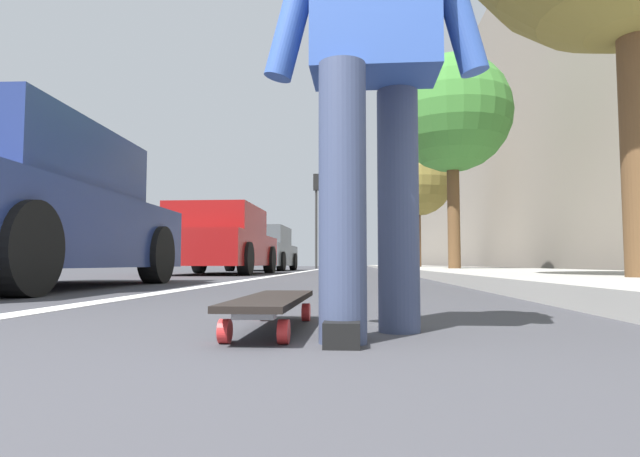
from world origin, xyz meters
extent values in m
plane|color=#38383D|center=(10.00, 0.00, 0.00)|extent=(80.00, 80.00, 0.00)
cube|color=silver|center=(20.00, 1.15, 0.00)|extent=(52.00, 0.16, 0.01)
cube|color=#9E9B93|center=(18.00, -3.02, 0.06)|extent=(52.00, 3.20, 0.12)
cube|color=gray|center=(22.00, -6.11, 5.08)|extent=(40.00, 1.20, 10.17)
cylinder|color=red|center=(1.49, 0.00, 0.04)|extent=(0.07, 0.03, 0.07)
cylinder|color=red|center=(1.49, -0.17, 0.04)|extent=(0.07, 0.03, 0.07)
cylinder|color=red|center=(0.89, 0.01, 0.04)|extent=(0.07, 0.03, 0.07)
cylinder|color=red|center=(0.89, -0.16, 0.04)|extent=(0.07, 0.03, 0.07)
cube|color=silver|center=(1.49, -0.08, 0.08)|extent=(0.06, 0.12, 0.02)
cube|color=silver|center=(0.89, -0.08, 0.08)|extent=(0.06, 0.12, 0.02)
cube|color=black|center=(1.19, -0.08, 0.10)|extent=(0.84, 0.21, 0.02)
cylinder|color=#384260|center=(0.92, -0.33, 0.41)|extent=(0.14, 0.14, 0.82)
cylinder|color=#384260|center=(1.18, -0.51, 0.41)|extent=(0.14, 0.14, 0.82)
cube|color=black|center=(0.92, -0.33, 0.04)|extent=(0.26, 0.10, 0.07)
cube|color=navy|center=(4.04, 2.75, 0.54)|extent=(4.13, 1.84, 0.70)
cube|color=navy|center=(3.89, 2.74, 1.19)|extent=(2.29, 1.66, 0.60)
cube|color=#4C606B|center=(5.02, 2.77, 1.19)|extent=(0.08, 1.53, 0.51)
cylinder|color=black|center=(5.29, 3.60, 0.33)|extent=(0.67, 0.24, 0.66)
cylinder|color=black|center=(5.33, 1.95, 0.33)|extent=(0.67, 0.24, 0.66)
cylinder|color=black|center=(2.80, 1.89, 0.33)|extent=(0.67, 0.24, 0.66)
cube|color=maroon|center=(10.80, 2.65, 0.54)|extent=(4.36, 1.91, 0.70)
cube|color=maroon|center=(10.65, 2.66, 1.19)|extent=(2.41, 1.74, 0.60)
cube|color=#4C606B|center=(11.85, 2.64, 1.19)|extent=(0.06, 1.64, 0.51)
cylinder|color=black|center=(12.16, 3.53, 0.33)|extent=(0.66, 0.23, 0.66)
cylinder|color=black|center=(12.14, 1.76, 0.33)|extent=(0.66, 0.23, 0.66)
cylinder|color=black|center=(9.46, 3.55, 0.33)|extent=(0.66, 0.23, 0.66)
cylinder|color=black|center=(9.45, 1.78, 0.33)|extent=(0.66, 0.23, 0.66)
cube|color=#4C5156|center=(16.76, 2.72, 0.51)|extent=(4.28, 1.80, 0.70)
cube|color=#4C5156|center=(16.61, 2.72, 1.16)|extent=(2.37, 1.62, 0.60)
cube|color=#4C606B|center=(17.77, 2.70, 1.16)|extent=(0.07, 1.50, 0.51)
cylinder|color=black|center=(18.09, 3.50, 0.30)|extent=(0.61, 0.23, 0.61)
cylinder|color=black|center=(18.05, 1.88, 0.30)|extent=(0.61, 0.23, 0.61)
cylinder|color=black|center=(15.46, 3.56, 0.30)|extent=(0.61, 0.23, 0.61)
cylinder|color=black|center=(15.42, 1.94, 0.30)|extent=(0.61, 0.23, 0.61)
cylinder|color=#2D2D2D|center=(24.57, 1.55, 1.91)|extent=(0.12, 0.12, 3.81)
cube|color=black|center=(24.57, 1.55, 4.21)|extent=(0.24, 0.28, 0.80)
sphere|color=#360606|center=(24.70, 1.55, 4.47)|extent=(0.16, 0.16, 0.16)
sphere|color=gold|center=(24.70, 1.55, 4.21)|extent=(0.16, 0.16, 0.16)
sphere|color=black|center=(24.70, 1.55, 3.95)|extent=(0.16, 0.16, 0.16)
cylinder|color=brown|center=(11.54, -2.62, 1.39)|extent=(0.28, 0.28, 2.78)
sphere|color=#3D7F33|center=(11.54, -2.62, 3.75)|extent=(2.75, 2.75, 2.75)
cylinder|color=brown|center=(18.47, -2.62, 1.18)|extent=(0.22, 0.22, 2.37)
sphere|color=olive|center=(18.47, -2.62, 3.27)|extent=(2.60, 2.60, 2.60)
camera|label=1|loc=(-0.59, -0.37, 0.23)|focal=29.24mm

